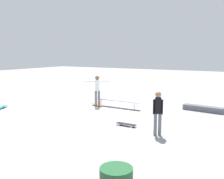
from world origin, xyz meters
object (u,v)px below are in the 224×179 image
object	(u,v)px
skater_main	(97,89)
skateboard_main	(97,105)
bystander_black_shirt	(158,111)
loose_skateboard_teal	(2,107)
loose_skateboard_black	(126,124)
skate_ledge	(203,109)
grind_rail	(117,105)

from	to	relation	value
skater_main	skateboard_main	size ratio (longest dim) A/B	1.98
bystander_black_shirt	loose_skateboard_teal	size ratio (longest dim) A/B	1.84
skater_main	loose_skateboard_black	xyz separation A→B (m)	(-2.95, 2.49, -0.86)
skateboard_main	bystander_black_shirt	bearing A→B (deg)	171.30
skate_ledge	grind_rail	bearing A→B (deg)	19.82
grind_rail	skate_ledge	bearing A→B (deg)	-158.98
skate_ledge	skater_main	size ratio (longest dim) A/B	1.15
grind_rail	loose_skateboard_black	world-z (taller)	grind_rail
skater_main	loose_skateboard_teal	bearing A→B (deg)	-177.89
skate_ledge	skater_main	distance (m)	5.27
skate_ledge	loose_skateboard_teal	size ratio (longest dim) A/B	2.27
skate_ledge	loose_skateboard_black	xyz separation A→B (m)	(2.03, 4.05, -0.05)
loose_skateboard_black	skate_ledge	bearing A→B (deg)	64.47
bystander_black_shirt	loose_skateboard_teal	xyz separation A→B (m)	(8.17, -0.08, -0.77)
bystander_black_shirt	loose_skateboard_teal	world-z (taller)	bystander_black_shirt
grind_rail	skateboard_main	distance (m)	1.16
skate_ledge	skateboard_main	bearing A→B (deg)	16.90
skate_ledge	skateboard_main	xyz separation A→B (m)	(5.05, 1.53, -0.05)
skate_ledge	loose_skateboard_black	world-z (taller)	skate_ledge
grind_rail	loose_skateboard_teal	world-z (taller)	grind_rail
bystander_black_shirt	loose_skateboard_teal	distance (m)	8.21
grind_rail	loose_skateboard_black	distance (m)	3.24
grind_rail	skater_main	xyz separation A→B (m)	(1.07, 0.16, 0.76)
loose_skateboard_black	loose_skateboard_teal	world-z (taller)	same
skater_main	skateboard_main	distance (m)	0.86
loose_skateboard_black	skateboard_main	bearing A→B (deg)	141.21
skateboard_main	bystander_black_shirt	size ratio (longest dim) A/B	0.54
skateboard_main	loose_skateboard_black	size ratio (longest dim) A/B	1.01
grind_rail	skateboard_main	bearing A→B (deg)	7.57
loose_skateboard_teal	bystander_black_shirt	bearing A→B (deg)	65.69
skateboard_main	loose_skateboard_black	xyz separation A→B (m)	(-3.02, 2.52, 0.00)
skate_ledge	skater_main	xyz separation A→B (m)	(4.97, 1.57, 0.80)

